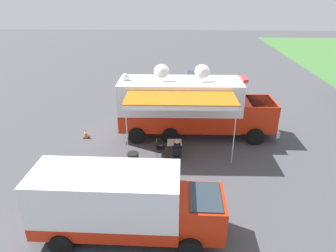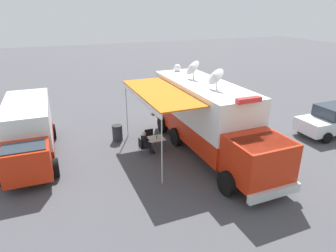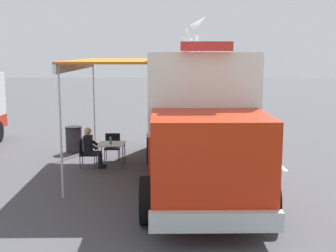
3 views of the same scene
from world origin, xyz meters
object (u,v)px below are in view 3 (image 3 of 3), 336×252
at_px(trash_bin, 74,139).
at_px(command_truck, 194,108).
at_px(folding_table, 112,145).
at_px(folding_chair_beside_table, 112,145).
at_px(seated_responder, 91,147).
at_px(water_bottle, 110,141).
at_px(folding_chair_at_table, 85,151).
at_px(traffic_cone, 168,128).

bearing_deg(trash_bin, command_truck, 142.62).
bearing_deg(folding_table, folding_chair_beside_table, -84.99).
xyz_separation_m(folding_table, folding_chair_beside_table, (0.07, -0.85, -0.16)).
xyz_separation_m(folding_table, seated_responder, (0.61, 0.15, -0.02)).
distance_m(folding_table, folding_chair_beside_table, 0.87).
distance_m(command_truck, water_bottle, 2.86).
distance_m(water_bottle, folding_chair_at_table, 0.85).
bearing_deg(folding_table, command_truck, 157.41).
relative_size(folding_chair_beside_table, traffic_cone, 1.50).
distance_m(command_truck, folding_chair_beside_table, 3.46).
distance_m(folding_chair_at_table, folding_chair_beside_table, 1.23).
height_order(folding_table, traffic_cone, folding_table).
bearing_deg(command_truck, trash_bin, -37.38).
distance_m(water_bottle, traffic_cone, 5.89).
bearing_deg(command_truck, water_bottle, -20.15).
bearing_deg(trash_bin, folding_table, 127.48).
bearing_deg(traffic_cone, folding_chair_at_table, 65.19).
bearing_deg(folding_chair_beside_table, traffic_cone, -112.05).
distance_m(water_bottle, trash_bin, 2.71).
relative_size(trash_bin, traffic_cone, 1.57).
xyz_separation_m(folding_chair_at_table, traffic_cone, (-2.60, -5.61, -0.23)).
height_order(command_truck, water_bottle, command_truck).
xyz_separation_m(folding_chair_at_table, folding_chair_beside_table, (-0.73, -1.00, 0.00)).
distance_m(folding_chair_beside_table, seated_responder, 1.14).
distance_m(seated_responder, traffic_cone, 6.12).
relative_size(folding_chair_beside_table, seated_responder, 0.70).
bearing_deg(water_bottle, trash_bin, -54.32).
height_order(folding_chair_at_table, folding_chair_beside_table, same).
height_order(water_bottle, traffic_cone, water_bottle).
xyz_separation_m(folding_table, traffic_cone, (-1.80, -5.47, -0.39)).
distance_m(command_truck, seated_responder, 3.44).
bearing_deg(folding_chair_beside_table, trash_bin, -38.84).
xyz_separation_m(trash_bin, traffic_cone, (-3.38, -3.40, -0.18)).
xyz_separation_m(water_bottle, trash_bin, (1.56, -2.18, -0.38)).
bearing_deg(folding_chair_at_table, folding_chair_beside_table, -126.01).
distance_m(folding_chair_beside_table, trash_bin, 1.94).
height_order(folding_table, seated_responder, seated_responder).
height_order(folding_table, trash_bin, trash_bin).
relative_size(command_truck, folding_table, 11.78).
bearing_deg(folding_chair_beside_table, folding_chair_at_table, 53.99).
bearing_deg(water_bottle, command_truck, 159.85).
height_order(trash_bin, traffic_cone, trash_bin).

